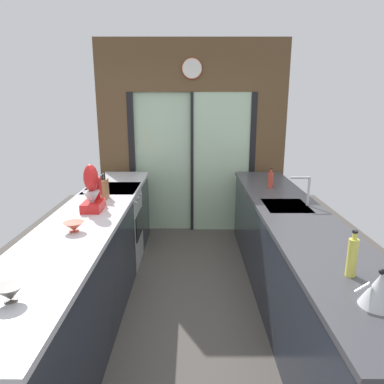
{
  "coord_description": "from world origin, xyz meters",
  "views": [
    {
      "loc": [
        -0.0,
        -2.64,
        1.87
      ],
      "look_at": [
        -0.01,
        0.81,
        0.98
      ],
      "focal_mm": 33.04,
      "sensor_mm": 36.0,
      "label": 1
    }
  ],
  "objects_px": {
    "knife_block": "(105,189)",
    "soap_bottle_far": "(272,180)",
    "mixing_bowl_far": "(75,226)",
    "kettle": "(382,290)",
    "oven_range": "(116,226)",
    "mixing_bowl_near": "(12,293)",
    "soap_bottle_near": "(354,257)",
    "stand_mixer": "(94,193)"
  },
  "relations": [
    {
      "from": "mixing_bowl_far",
      "to": "kettle",
      "type": "distance_m",
      "value": 2.04
    },
    {
      "from": "stand_mixer",
      "to": "soap_bottle_far",
      "type": "relative_size",
      "value": 1.86
    },
    {
      "from": "knife_block",
      "to": "kettle",
      "type": "height_order",
      "value": "knife_block"
    },
    {
      "from": "oven_range",
      "to": "stand_mixer",
      "type": "bearing_deg",
      "value": -88.75
    },
    {
      "from": "mixing_bowl_near",
      "to": "stand_mixer",
      "type": "xyz_separation_m",
      "value": [
        0.0,
        1.5,
        0.12
      ]
    },
    {
      "from": "mixing_bowl_far",
      "to": "soap_bottle_near",
      "type": "distance_m",
      "value": 1.91
    },
    {
      "from": "mixing_bowl_near",
      "to": "soap_bottle_near",
      "type": "distance_m",
      "value": 1.8
    },
    {
      "from": "kettle",
      "to": "soap_bottle_far",
      "type": "xyz_separation_m",
      "value": [
        -0.0,
        2.4,
        0.01
      ]
    },
    {
      "from": "oven_range",
      "to": "soap_bottle_far",
      "type": "height_order",
      "value": "soap_bottle_far"
    },
    {
      "from": "mixing_bowl_far",
      "to": "soap_bottle_near",
      "type": "xyz_separation_m",
      "value": [
        1.78,
        -0.7,
        0.08
      ]
    },
    {
      "from": "mixing_bowl_far",
      "to": "kettle",
      "type": "xyz_separation_m",
      "value": [
        1.78,
        -1.0,
        0.04
      ]
    },
    {
      "from": "oven_range",
      "to": "mixing_bowl_near",
      "type": "xyz_separation_m",
      "value": [
        0.02,
        -2.35,
        0.51
      ]
    },
    {
      "from": "mixing_bowl_near",
      "to": "kettle",
      "type": "distance_m",
      "value": 1.78
    },
    {
      "from": "knife_block",
      "to": "soap_bottle_far",
      "type": "relative_size",
      "value": 1.2
    },
    {
      "from": "mixing_bowl_near",
      "to": "stand_mixer",
      "type": "relative_size",
      "value": 0.33
    },
    {
      "from": "soap_bottle_near",
      "to": "knife_block",
      "type": "bearing_deg",
      "value": 137.53
    },
    {
      "from": "mixing_bowl_far",
      "to": "kettle",
      "type": "relative_size",
      "value": 0.61
    },
    {
      "from": "oven_range",
      "to": "mixing_bowl_near",
      "type": "bearing_deg",
      "value": -89.55
    },
    {
      "from": "oven_range",
      "to": "mixing_bowl_far",
      "type": "relative_size",
      "value": 5.86
    },
    {
      "from": "knife_block",
      "to": "kettle",
      "type": "distance_m",
      "value": 2.63
    },
    {
      "from": "oven_range",
      "to": "mixing_bowl_near",
      "type": "distance_m",
      "value": 2.4
    },
    {
      "from": "mixing_bowl_near",
      "to": "soap_bottle_near",
      "type": "bearing_deg",
      "value": 8.33
    },
    {
      "from": "stand_mixer",
      "to": "soap_bottle_far",
      "type": "bearing_deg",
      "value": 25.74
    },
    {
      "from": "knife_block",
      "to": "soap_bottle_far",
      "type": "xyz_separation_m",
      "value": [
        1.78,
        0.47,
        -0.01
      ]
    },
    {
      "from": "stand_mixer",
      "to": "soap_bottle_near",
      "type": "height_order",
      "value": "stand_mixer"
    },
    {
      "from": "mixing_bowl_near",
      "to": "knife_block",
      "type": "bearing_deg",
      "value": 90.0
    },
    {
      "from": "mixing_bowl_far",
      "to": "stand_mixer",
      "type": "relative_size",
      "value": 0.37
    },
    {
      "from": "mixing_bowl_near",
      "to": "stand_mixer",
      "type": "height_order",
      "value": "stand_mixer"
    },
    {
      "from": "oven_range",
      "to": "soap_bottle_far",
      "type": "xyz_separation_m",
      "value": [
        1.8,
        0.01,
        0.56
      ]
    },
    {
      "from": "mixing_bowl_near",
      "to": "oven_range",
      "type": "bearing_deg",
      "value": 90.45
    },
    {
      "from": "soap_bottle_far",
      "to": "kettle",
      "type": "bearing_deg",
      "value": -89.96
    },
    {
      "from": "oven_range",
      "to": "kettle",
      "type": "bearing_deg",
      "value": -52.97
    },
    {
      "from": "soap_bottle_far",
      "to": "oven_range",
      "type": "bearing_deg",
      "value": -179.63
    },
    {
      "from": "stand_mixer",
      "to": "soap_bottle_far",
      "type": "height_order",
      "value": "stand_mixer"
    },
    {
      "from": "knife_block",
      "to": "oven_range",
      "type": "bearing_deg",
      "value": 92.32
    },
    {
      "from": "soap_bottle_near",
      "to": "soap_bottle_far",
      "type": "bearing_deg",
      "value": 90.0
    },
    {
      "from": "oven_range",
      "to": "mixing_bowl_near",
      "type": "relative_size",
      "value": 6.55
    },
    {
      "from": "stand_mixer",
      "to": "kettle",
      "type": "height_order",
      "value": "stand_mixer"
    },
    {
      "from": "oven_range",
      "to": "mixing_bowl_near",
      "type": "height_order",
      "value": "mixing_bowl_near"
    },
    {
      "from": "mixing_bowl_far",
      "to": "stand_mixer",
      "type": "distance_m",
      "value": 0.56
    },
    {
      "from": "stand_mixer",
      "to": "soap_bottle_near",
      "type": "xyz_separation_m",
      "value": [
        1.78,
        -1.24,
        -0.04
      ]
    },
    {
      "from": "oven_range",
      "to": "soap_bottle_far",
      "type": "distance_m",
      "value": 1.88
    }
  ]
}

